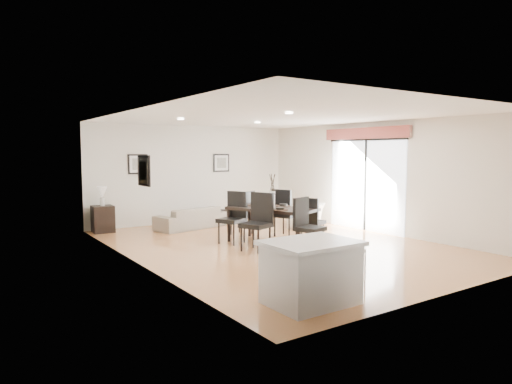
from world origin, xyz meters
TOP-DOWN VIEW (x-y plane):
  - ground at (0.00, 0.00)m, footprint 8.00×8.00m
  - wall_back at (0.00, 4.00)m, footprint 6.00×0.04m
  - wall_front at (0.00, -4.00)m, footprint 6.00×0.04m
  - wall_left at (-3.00, 0.00)m, footprint 0.04×8.00m
  - wall_right at (3.00, 0.00)m, footprint 0.04×8.00m
  - ceiling at (0.00, 0.00)m, footprint 6.00×8.00m
  - sofa at (-0.59, 2.97)m, footprint 1.98×1.10m
  - armchair at (1.98, 1.42)m, footprint 1.26×1.24m
  - courtyard_plant_a at (5.57, -0.97)m, footprint 0.65×0.59m
  - courtyard_plant_b at (5.88, 1.39)m, footprint 0.35×0.35m
  - dining_table at (0.04, 0.26)m, footprint 1.57×2.08m
  - dining_chair_wnear at (-0.61, -0.17)m, footprint 0.67×0.67m
  - dining_chair_wfar at (-0.61, 0.76)m, footprint 0.65×0.65m
  - dining_chair_enear at (0.71, -0.24)m, footprint 0.58×0.58m
  - dining_chair_efar at (0.70, 0.69)m, footprint 0.64×0.64m
  - dining_chair_head at (0.02, -0.89)m, footprint 0.61×0.61m
  - dining_chair_foot at (0.08, 1.42)m, footprint 0.62×0.62m
  - vase at (0.04, 0.26)m, footprint 0.79×1.29m
  - coffee_table at (0.26, 3.46)m, footprint 1.01×0.80m
  - side_table at (-2.62, 3.66)m, footprint 0.52×0.52m
  - table_lamp at (-2.62, 3.66)m, footprint 0.24×0.24m
  - cushion at (1.89, 1.33)m, footprint 0.25×0.28m
  - kitchen_island at (-1.88, -3.23)m, footprint 1.18×0.91m
  - bar_stool at (-1.07, -3.23)m, footprint 0.29×0.29m
  - framed_print_back_left at (-1.60, 3.97)m, footprint 0.52×0.04m
  - framed_print_back_right at (0.90, 3.97)m, footprint 0.52×0.04m
  - framed_print_left_wall at (-2.97, -0.20)m, footprint 0.04×0.52m
  - sliding_door at (2.96, 0.30)m, footprint 0.12×2.70m
  - courtyard at (6.16, 0.87)m, footprint 6.00×6.00m

SIDE VIEW (x-z plane):
  - ground at x=0.00m, z-range 0.00..0.00m
  - coffee_table at x=0.26m, z-range 0.00..0.35m
  - sofa at x=-0.59m, z-range 0.00..0.54m
  - courtyard_plant_b at x=5.88m, z-range 0.00..0.59m
  - armchair at x=1.98m, z-range 0.00..0.62m
  - courtyard_plant_a at x=5.57m, z-range 0.00..0.64m
  - side_table at x=-2.62m, z-range 0.00..0.66m
  - kitchen_island at x=-1.88m, z-range 0.01..0.83m
  - cushion at x=1.89m, z-range 0.35..0.64m
  - bar_stool at x=-1.07m, z-range 0.23..0.86m
  - dining_chair_enear at x=0.71m, z-range 0.06..1.05m
  - dining_chair_foot at x=0.08m, z-range 0.06..1.10m
  - dining_chair_head at x=0.02m, z-range 0.06..1.15m
  - dining_chair_wfar at x=-0.61m, z-range 0.07..1.18m
  - dining_chair_efar at x=0.70m, z-range 0.07..1.18m
  - dining_chair_wnear at x=-0.61m, z-range 0.07..1.22m
  - dining_table at x=0.04m, z-range 0.31..1.09m
  - courtyard at x=6.16m, z-range -0.08..1.92m
  - table_lamp at x=-2.62m, z-range 0.72..1.19m
  - vase at x=0.04m, z-range 0.73..1.46m
  - wall_back at x=0.00m, z-range 0.00..2.70m
  - wall_front at x=0.00m, z-range 0.00..2.70m
  - wall_left at x=-3.00m, z-range 0.00..2.70m
  - wall_right at x=3.00m, z-range 0.00..2.70m
  - framed_print_back_left at x=-1.60m, z-range 1.39..1.91m
  - framed_print_back_right at x=0.90m, z-range 1.39..1.91m
  - framed_print_left_wall at x=-2.97m, z-range 1.39..1.91m
  - sliding_door at x=2.96m, z-range 0.38..2.95m
  - ceiling at x=0.00m, z-range 2.69..2.71m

